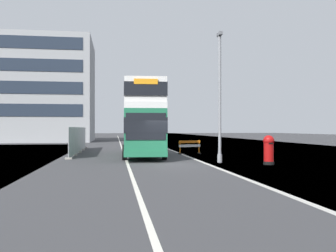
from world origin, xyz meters
TOP-DOWN VIEW (x-y plane):
  - ground at (0.56, 0.12)m, footprint 140.00×280.00m
  - double_decker_bus at (-0.97, 6.67)m, footprint 3.22×11.68m
  - lamppost_foreground at (3.14, 0.65)m, footprint 0.29×0.70m
  - red_pillar_postbox at (5.52, -0.96)m, footprint 0.62×0.62m
  - roadworks_barrier at (2.85, 8.20)m, footprint 1.88×0.89m
  - construction_site_fence at (-6.05, 11.09)m, footprint 0.44×13.80m
  - car_oncoming_near at (-0.44, 21.04)m, footprint 2.04×4.37m
  - car_receding_mid at (-0.39, 30.21)m, footprint 2.05×4.19m
  - bare_tree_far_verge_near at (-12.76, 36.76)m, footprint 2.65×3.43m

SIDE VIEW (x-z plane):
  - ground at x=0.56m, z-range -0.10..0.00m
  - roadworks_barrier at x=2.85m, z-range 0.14..1.21m
  - red_pillar_postbox at x=5.52m, z-range 0.08..1.73m
  - car_oncoming_near at x=-0.44m, z-range -0.06..2.00m
  - car_receding_mid at x=-0.39m, z-range -0.06..2.13m
  - construction_site_fence at x=-6.05m, z-range -0.05..2.13m
  - bare_tree_far_verge_near at x=-12.76m, z-range 0.07..4.78m
  - double_decker_bus at x=-0.97m, z-range 0.16..5.29m
  - lamppost_foreground at x=3.14m, z-range -0.23..7.53m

